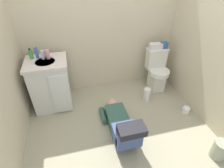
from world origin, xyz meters
TOP-DOWN VIEW (x-y plane):
  - ground_plane at (0.00, 0.00)m, footprint 3.07×3.16m
  - wall_back at (0.00, 1.12)m, footprint 2.73×0.08m
  - wall_right at (1.32, 0.00)m, footprint 0.08×2.16m
  - toilet at (0.94, 0.78)m, footprint 0.36×0.46m
  - vanity_cabinet at (-0.90, 0.72)m, footprint 0.60×0.53m
  - faucet at (-0.90, 0.87)m, footprint 0.02×0.02m
  - person_plumber at (0.00, -0.14)m, footprint 0.39×1.06m
  - tissue_box at (0.90, 0.87)m, footprint 0.22×0.11m
  - toiletry_bag at (1.05, 0.87)m, footprint 0.12×0.09m
  - soap_dispenser at (-1.09, 0.85)m, footprint 0.06×0.06m
  - bottle_blue at (-1.01, 0.84)m, footprint 0.05×0.05m
  - bottle_clear at (-0.93, 0.80)m, footprint 0.04×0.04m
  - bottle_pink at (-0.86, 0.79)m, footprint 0.06×0.06m
  - trash_can at (1.06, -0.78)m, footprint 0.18×0.18m
  - paper_towel_roll at (0.64, 0.46)m, footprint 0.11×0.11m
  - toilet_paper_roll at (1.12, 0.00)m, footprint 0.11×0.11m

SIDE VIEW (x-z plane):
  - ground_plane at x=0.00m, z-range -0.04..0.00m
  - toilet_paper_roll at x=1.12m, z-range 0.00..0.10m
  - paper_towel_roll at x=0.64m, z-range 0.00..0.23m
  - trash_can at x=1.06m, z-range 0.00..0.26m
  - person_plumber at x=0.00m, z-range -0.08..0.44m
  - toilet at x=0.94m, z-range -0.01..0.74m
  - vanity_cabinet at x=-0.90m, z-range 0.01..0.83m
  - tissue_box at x=0.90m, z-range 0.75..0.85m
  - toiletry_bag at x=1.05m, z-range 0.75..0.86m
  - faucet at x=-0.90m, z-range 0.82..0.92m
  - bottle_clear at x=-0.93m, z-range 0.82..0.96m
  - soap_dispenser at x=-1.09m, z-range 0.80..0.97m
  - bottle_pink at x=-0.86m, z-range 0.82..0.96m
  - bottle_blue at x=-1.01m, z-range 0.82..1.00m
  - wall_back at x=0.00m, z-range 0.00..2.40m
  - wall_right at x=1.32m, z-range 0.00..2.40m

